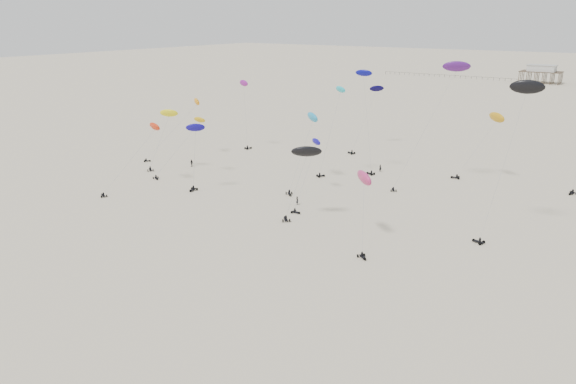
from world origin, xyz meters
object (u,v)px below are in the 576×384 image
Objects in this scene: pavilion_main at (541,75)px; rig_9 at (144,141)px; rig_0 at (194,151)px; rig_4 at (364,188)px; spectator_0 at (297,205)px.

rig_9 reaches higher than pavilion_main.
rig_9 is (-11.84, -2.81, 1.14)m from rig_0.
rig_9 is (-52.69, 1.46, 1.04)m from rig_4.
rig_0 reaches higher than pavilion_main.
spectator_0 is (-18.22, 8.36, -8.65)m from rig_4.
pavilion_main is at bearing -105.42° from rig_0.
rig_0 is at bearing -57.97° from rig_4.
pavilion_main is 10.83× the size of spectator_0.
rig_0 is 12.22m from rig_9.
rig_4 is at bearing -85.17° from pavilion_main.
pavilion_main reaches higher than spectator_0.
rig_4 is at bearing 162.92° from rig_0.
pavilion_main is 258.57m from rig_4.
spectator_0 is (34.47, 6.90, -9.69)m from rig_9.
pavilion_main is 1.18× the size of rig_9.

